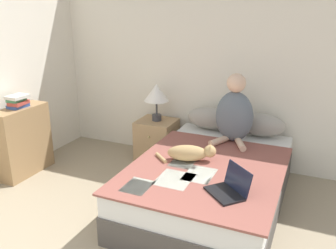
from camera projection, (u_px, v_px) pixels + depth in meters
name	position (u px, v px, depth m)	size (l,w,h in m)	color
wall_back	(222.00, 64.00, 4.33)	(5.40, 0.05, 2.55)	silver
bed	(211.00, 183.00, 3.59)	(1.40, 2.08, 0.50)	#4C4742
pillow_near	(210.00, 118.00, 4.36)	(0.58, 0.26, 0.27)	gray
pillow_far	(261.00, 125.00, 4.13)	(0.58, 0.26, 0.27)	gray
person_sitting	(234.00, 113.00, 3.90)	(0.42, 0.41, 0.77)	slate
cat_tabby	(191.00, 153.00, 3.47)	(0.61, 0.30, 0.18)	tan
laptop_open	(229.00, 188.00, 2.87)	(0.41, 0.40, 0.22)	black
nightstand	(157.00, 140.00, 4.68)	(0.48, 0.46, 0.53)	tan
table_lamp	(156.00, 94.00, 4.49)	(0.31, 0.31, 0.48)	#38383D
bookshelf	(23.00, 141.00, 4.24)	(0.26, 0.69, 0.82)	#99754C
book_stack_top	(18.00, 101.00, 4.09)	(0.19, 0.24, 0.15)	#334C8E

